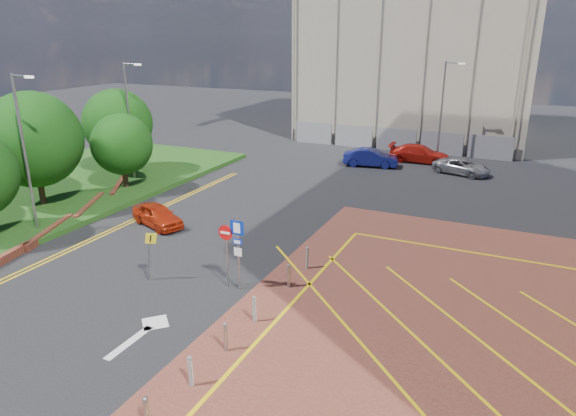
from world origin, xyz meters
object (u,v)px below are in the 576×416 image
Objects in this scene: tree_c at (122,144)px; lamp_left_far at (130,117)px; car_red_left at (157,215)px; tree_d at (118,124)px; car_blue_back at (371,158)px; lamp_left_near at (25,147)px; warning_sign at (150,250)px; car_red_back at (419,154)px; sign_cluster at (233,245)px; lamp_back at (443,108)px; car_silver_back at (462,167)px; tree_b at (33,140)px.

tree_c is 0.61× the size of lamp_left_far.
car_red_left is (7.10, -6.45, -4.05)m from lamp_left_far.
tree_d is 19.43m from car_blue_back.
lamp_left_far is (-2.00, 10.00, 0.00)m from lamp_left_near.
car_blue_back is at bearing 83.03° from warning_sign.
tree_c is 8.20m from lamp_left_near.
car_red_left is (9.18, -7.45, -3.26)m from tree_d.
car_red_back is at bearing -4.51° from car_red_left.
tree_c is 16.53m from sign_cluster.
lamp_left_far is at bearing 69.00° from car_red_left.
lamp_left_near is at bearing -78.69° from lamp_left_far.
car_blue_back is (6.89, 17.91, 0.09)m from car_red_left.
tree_c is 25.19m from lamp_back.
tree_d is at bearing 154.32° from lamp_left_far.
car_red_left is 23.30m from car_red_back.
tree_c is 0.81× the size of tree_d.
car_blue_back is (-0.73, 22.47, -1.25)m from sign_cluster.
car_silver_back is (9.75, 23.97, -0.85)m from warning_sign.
lamp_back is (17.58, 18.00, 1.17)m from tree_c.
warning_sign is 0.62× the size of car_red_left.
sign_cluster is 0.65× the size of car_red_back.
tree_d is 20.74m from sign_cluster.
warning_sign is 0.53× the size of car_blue_back.
car_blue_back is (2.86, 23.38, -0.72)m from warning_sign.
tree_b is at bearing 165.74° from sign_cluster.
tree_c reaches higher than car_blue_back.
tree_c is at bearing -65.29° from lamp_left_far.
warning_sign is at bearing -46.96° from lamp_left_far.
lamp_left_near is 1.87× the size of car_blue_back.
car_silver_back is (21.96, 19.05, -3.66)m from tree_b.
lamp_back is 1.92× the size of car_silver_back.
tree_c is 24.54m from car_silver_back.
tree_c is 4.30m from tree_d.
car_blue_back is (15.07, 18.46, -3.53)m from tree_b.
car_red_back reaches higher than car_silver_back.
tree_b is 1.38× the size of tree_c.
car_red_back is (16.30, 16.54, -2.48)m from tree_c.
sign_cluster is at bearing -35.58° from tree_d.
tree_d is 0.76× the size of lamp_back.
sign_cluster is 1.42× the size of warning_sign.
tree_b is 1.37× the size of car_red_back.
tree_b is at bearing -111.80° from tree_c.
lamp_left_near reaches higher than lamp_back.
car_blue_back is (-4.51, -4.54, -3.65)m from lamp_back.
warning_sign is at bearing 162.80° from car_blue_back.
tree_d is 1.42× the size of car_blue_back.
car_blue_back is at bearing 60.81° from lamp_left_near.
lamp_back is (19.58, 23.00, 0.12)m from tree_b.
tree_c is 0.61× the size of lamp_back.
tree_d is 1.46× the size of car_silver_back.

